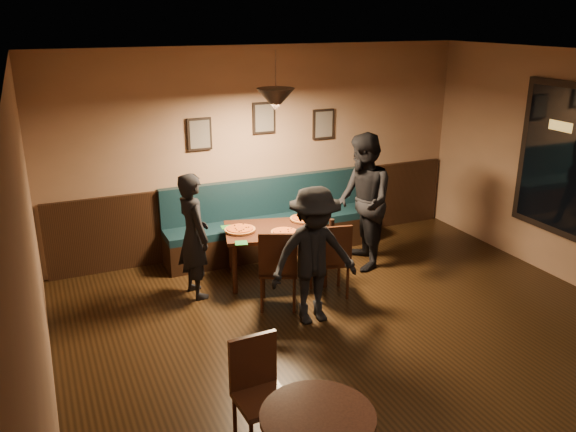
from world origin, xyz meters
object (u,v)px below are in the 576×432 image
object	(u,v)px
diner_front	(314,256)
soda_glass	(332,225)
diner_left	(194,236)
tabasco_bottle	(312,221)
chair_near_right	(330,258)
dining_table	(277,254)
diner_right	(363,202)
cafe_chair_far	(263,398)
chair_near_left	(278,267)
booth_bench	(272,218)

from	to	relation	value
diner_front	soda_glass	bearing A→B (deg)	53.53
diner_left	tabasco_bottle	world-z (taller)	diner_left
chair_near_right	soda_glass	bearing A→B (deg)	70.89
diner_front	tabasco_bottle	distance (m)	1.20
dining_table	diner_right	world-z (taller)	diner_right
chair_near_right	cafe_chair_far	distance (m)	2.70
chair_near_left	dining_table	bearing A→B (deg)	93.37
chair_near_left	diner_right	world-z (taller)	diner_right
diner_front	tabasco_bottle	size ratio (longest dim) A/B	13.60
booth_bench	tabasco_bottle	xyz separation A→B (m)	(0.18, -0.88, 0.23)
diner_left	diner_right	distance (m)	2.22
booth_bench	diner_front	world-z (taller)	diner_front
chair_near_right	cafe_chair_far	size ratio (longest dim) A/B	1.05
chair_near_left	cafe_chair_far	xyz separation A→B (m)	(-1.01, -2.09, -0.04)
chair_near_right	soda_glass	world-z (taller)	chair_near_right
dining_table	chair_near_left	xyz separation A→B (m)	(-0.26, -0.66, 0.14)
diner_front	booth_bench	bearing A→B (deg)	82.18
tabasco_bottle	cafe_chair_far	xyz separation A→B (m)	(-1.74, -2.70, -0.29)
booth_bench	dining_table	size ratio (longest dim) A/B	2.39
dining_table	cafe_chair_far	size ratio (longest dim) A/B	1.43
chair_near_left	cafe_chair_far	bearing A→B (deg)	-91.34
chair_near_left	diner_front	bearing A→B (deg)	-41.14
booth_bench	tabasco_bottle	world-z (taller)	booth_bench
chair_near_right	tabasco_bottle	distance (m)	0.65
diner_right	diner_left	bearing A→B (deg)	-76.88
booth_bench	diner_left	distance (m)	1.59
diner_right	tabasco_bottle	bearing A→B (deg)	-76.72
chair_near_left	tabasco_bottle	bearing A→B (deg)	64.89
tabasco_bottle	cafe_chair_far	size ratio (longest dim) A/B	0.13
dining_table	soda_glass	xyz separation A→B (m)	(0.59, -0.32, 0.41)
diner_right	diner_front	size ratio (longest dim) A/B	1.17
booth_bench	cafe_chair_far	size ratio (longest dim) A/B	3.41
chair_near_left	cafe_chair_far	distance (m)	2.33
diner_front	cafe_chair_far	distance (m)	2.06
dining_table	tabasco_bottle	xyz separation A→B (m)	(0.46, -0.05, 0.39)
chair_near_left	diner_front	world-z (taller)	diner_front
chair_near_right	diner_front	bearing A→B (deg)	-120.78
dining_table	soda_glass	bearing A→B (deg)	-13.42
dining_table	tabasco_bottle	size ratio (longest dim) A/B	11.27
diner_right	soda_glass	bearing A→B (deg)	-51.79
booth_bench	dining_table	world-z (taller)	booth_bench
diner_left	cafe_chair_far	world-z (taller)	diner_left
booth_bench	chair_near_right	distance (m)	1.48
diner_front	dining_table	bearing A→B (deg)	89.48
dining_table	tabasco_bottle	bearing A→B (deg)	8.61
dining_table	diner_right	distance (m)	1.30
chair_near_right	diner_front	xyz separation A→B (m)	(-0.45, -0.49, 0.30)
booth_bench	chair_near_right	xyz separation A→B (m)	(0.12, -1.47, -0.04)
diner_right	booth_bench	bearing A→B (deg)	-120.77
diner_front	diner_right	bearing A→B (deg)	42.88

